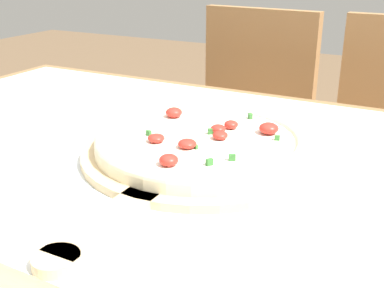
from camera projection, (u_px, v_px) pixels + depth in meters
dining_table at (185, 239)px, 0.71m from camera, size 1.46×0.98×0.75m
towel_cloth at (185, 179)px, 0.68m from camera, size 1.38×0.90×0.00m
pizza_peel at (196, 156)px, 0.73m from camera, size 0.37×0.53×0.01m
pizza at (201, 141)px, 0.74m from camera, size 0.33×0.33×0.04m
chair_left at (244, 132)px, 1.54m from camera, size 0.44×0.44×0.90m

